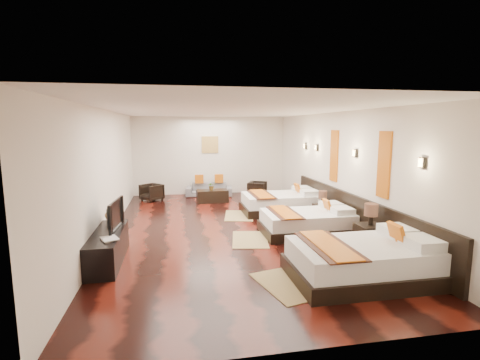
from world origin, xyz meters
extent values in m
cube|color=black|center=(0.00, 0.00, 0.00)|extent=(5.50, 9.50, 0.01)
cube|color=white|center=(0.00, 0.00, 2.80)|extent=(5.50, 9.50, 0.01)
cube|color=silver|center=(0.00, 4.75, 1.40)|extent=(5.50, 0.01, 2.80)
cube|color=silver|center=(-2.75, 0.00, 1.40)|extent=(0.01, 9.50, 2.80)
cube|color=silver|center=(2.75, 0.00, 1.40)|extent=(0.01, 9.50, 2.80)
cube|color=black|center=(2.71, -0.80, 0.45)|extent=(0.08, 6.60, 0.90)
cube|color=black|center=(1.67, -3.15, 0.12)|extent=(2.34, 1.45, 0.25)
cube|color=white|center=(1.67, -3.15, 0.41)|extent=(2.23, 1.34, 0.33)
cube|color=#C8600E|center=(2.23, -3.15, 0.71)|extent=(0.17, 0.36, 0.36)
cube|color=#38190F|center=(1.06, -3.15, 0.59)|extent=(0.61, 1.47, 0.02)
cube|color=#C8600E|center=(1.06, -3.15, 0.61)|extent=(0.42, 1.47, 0.02)
cube|color=black|center=(1.67, -0.65, 0.11)|extent=(2.06, 1.27, 0.22)
cube|color=white|center=(1.67, -0.65, 0.36)|extent=(1.96, 1.17, 0.29)
cube|color=#C8600E|center=(2.16, -0.65, 0.63)|extent=(0.15, 0.31, 0.32)
cube|color=#38190F|center=(1.13, -0.65, 0.52)|extent=(0.54, 1.29, 0.02)
cube|color=#C8600E|center=(1.13, -0.65, 0.53)|extent=(0.37, 1.29, 0.02)
cube|color=black|center=(1.67, 1.42, 0.11)|extent=(2.16, 1.34, 0.23)
cube|color=white|center=(1.67, 1.42, 0.38)|extent=(2.06, 1.24, 0.31)
cube|color=#C8600E|center=(2.19, 1.42, 0.66)|extent=(0.16, 0.33, 0.33)
cube|color=#38190F|center=(1.10, 1.42, 0.55)|extent=(0.57, 1.36, 0.02)
cube|color=#C8600E|center=(1.10, 1.42, 0.56)|extent=(0.39, 1.36, 0.02)
cube|color=black|center=(2.44, -2.01, 0.27)|extent=(0.48, 0.48, 0.54)
cylinder|color=black|center=(2.44, -2.01, 0.65)|extent=(0.09, 0.09, 0.22)
cylinder|color=#3F2619|center=(2.44, -2.01, 0.84)|extent=(0.26, 0.26, 0.24)
cube|color=black|center=(2.44, 0.27, 0.23)|extent=(0.41, 0.41, 0.45)
cylinder|color=black|center=(2.44, 0.27, 0.54)|extent=(0.07, 0.07, 0.18)
cylinder|color=#3F2619|center=(2.44, 0.27, 0.71)|extent=(0.22, 0.22, 0.20)
cube|color=#957D4C|center=(0.39, -3.15, 0.01)|extent=(1.02, 1.35, 0.01)
cube|color=#957D4C|center=(0.29, -0.86, 0.01)|extent=(0.95, 1.31, 0.01)
cube|color=#957D4C|center=(0.43, 1.24, 0.01)|extent=(0.96, 1.32, 0.01)
cube|color=black|center=(-2.50, -1.64, 0.28)|extent=(0.50, 1.80, 0.55)
imported|color=black|center=(-2.45, -1.48, 0.83)|extent=(0.21, 0.97, 0.55)
imported|color=black|center=(-2.50, -2.14, 0.57)|extent=(0.37, 0.41, 0.03)
imported|color=brown|center=(-2.50, -0.88, 0.73)|extent=(0.43, 0.43, 0.35)
imported|color=slate|center=(-0.09, 4.24, 0.24)|extent=(1.69, 0.85, 0.47)
imported|color=black|center=(-2.06, 3.77, 0.28)|extent=(0.86, 0.86, 0.56)
imported|color=black|center=(1.53, 3.71, 0.28)|extent=(0.80, 0.79, 0.55)
cube|color=black|center=(-0.09, 3.19, 0.20)|extent=(1.02, 0.55, 0.40)
imported|color=#306421|center=(-0.12, 3.17, 0.54)|extent=(0.28, 0.25, 0.28)
cube|color=#D86014|center=(2.73, -1.90, 1.70)|extent=(0.04, 0.40, 1.30)
cube|color=#D86014|center=(2.73, 0.30, 1.70)|extent=(0.04, 0.40, 1.30)
cube|color=black|center=(2.71, -3.00, 1.85)|extent=(0.06, 0.12, 0.18)
cube|color=#FFD18C|center=(2.68, -3.00, 1.85)|extent=(0.02, 0.10, 0.14)
cube|color=black|center=(2.71, -0.80, 1.85)|extent=(0.06, 0.12, 0.18)
cube|color=#FFD18C|center=(2.68, -0.80, 1.85)|extent=(0.02, 0.10, 0.14)
cube|color=black|center=(2.71, 1.40, 1.85)|extent=(0.06, 0.12, 0.18)
cube|color=#FFD18C|center=(2.68, 1.40, 1.85)|extent=(0.02, 0.10, 0.14)
cube|color=black|center=(2.71, 2.30, 1.85)|extent=(0.06, 0.12, 0.18)
cube|color=#FFD18C|center=(2.68, 2.30, 1.85)|extent=(0.02, 0.10, 0.14)
cube|color=#AD873F|center=(0.00, 4.73, 1.80)|extent=(0.60, 0.04, 0.60)
camera|label=1|loc=(-1.27, -8.12, 2.42)|focal=26.50mm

